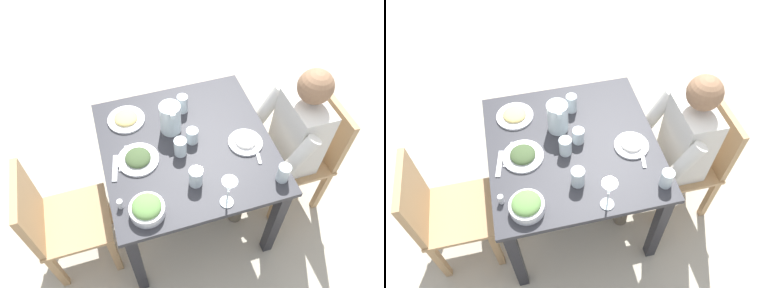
% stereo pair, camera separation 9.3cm
% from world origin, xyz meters
% --- Properties ---
extents(ground_plane, '(8.00, 8.00, 0.00)m').
position_xyz_m(ground_plane, '(0.00, 0.00, 0.00)').
color(ground_plane, '#B7AD99').
extents(dining_table, '(0.95, 0.95, 0.76)m').
position_xyz_m(dining_table, '(0.00, 0.00, 0.64)').
color(dining_table, '#2D2D33').
rests_on(dining_table, ground_plane).
extents(chair_near, '(0.40, 0.40, 0.87)m').
position_xyz_m(chair_near, '(-0.06, -0.79, 0.49)').
color(chair_near, tan).
rests_on(chair_near, ground_plane).
extents(chair_far, '(0.40, 0.40, 0.87)m').
position_xyz_m(chair_far, '(-0.10, 0.79, 0.49)').
color(chair_far, tan).
rests_on(chair_far, ground_plane).
extents(diner_near, '(0.48, 0.53, 1.16)m').
position_xyz_m(diner_near, '(-0.06, -0.59, 0.64)').
color(diner_near, silver).
rests_on(diner_near, ground_plane).
extents(water_pitcher, '(0.16, 0.12, 0.19)m').
position_xyz_m(water_pitcher, '(0.14, 0.05, 0.86)').
color(water_pitcher, silver).
rests_on(water_pitcher, dining_table).
extents(salad_bowl, '(0.17, 0.17, 0.09)m').
position_xyz_m(salad_bowl, '(-0.35, 0.30, 0.80)').
color(salad_bowl, white).
rests_on(salad_bowl, dining_table).
extents(plate_fries, '(0.22, 0.22, 0.04)m').
position_xyz_m(plate_fries, '(0.28, 0.29, 0.77)').
color(plate_fries, white).
rests_on(plate_fries, dining_table).
extents(plate_dolmas, '(0.22, 0.22, 0.05)m').
position_xyz_m(plate_dolmas, '(-0.02, 0.28, 0.78)').
color(plate_dolmas, white).
rests_on(plate_dolmas, dining_table).
extents(plate_yoghurt, '(0.19, 0.19, 0.04)m').
position_xyz_m(plate_yoghurt, '(-0.08, -0.32, 0.78)').
color(plate_yoghurt, white).
rests_on(plate_yoghurt, dining_table).
extents(water_glass_far_left, '(0.07, 0.07, 0.09)m').
position_xyz_m(water_glass_far_left, '(0.02, -0.04, 0.80)').
color(water_glass_far_left, silver).
rests_on(water_glass_far_left, dining_table).
extents(water_glass_far_right, '(0.07, 0.07, 0.11)m').
position_xyz_m(water_glass_far_right, '(-0.04, 0.05, 0.81)').
color(water_glass_far_right, silver).
rests_on(water_glass_far_right, dining_table).
extents(water_glass_near_right, '(0.07, 0.07, 0.11)m').
position_xyz_m(water_glass_near_right, '(-0.25, 0.03, 0.81)').
color(water_glass_near_right, silver).
rests_on(water_glass_near_right, dining_table).
extents(water_glass_center, '(0.07, 0.07, 0.10)m').
position_xyz_m(water_glass_center, '(-0.36, -0.41, 0.81)').
color(water_glass_center, silver).
rests_on(water_glass_center, dining_table).
extents(water_glass_by_pitcher, '(0.07, 0.07, 0.11)m').
position_xyz_m(water_glass_by_pitcher, '(0.26, -0.05, 0.82)').
color(water_glass_by_pitcher, silver).
rests_on(water_glass_by_pitcher, dining_table).
extents(wine_glass, '(0.08, 0.08, 0.20)m').
position_xyz_m(wine_glass, '(-0.41, -0.09, 0.90)').
color(wine_glass, silver).
rests_on(wine_glass, dining_table).
extents(salt_shaker, '(0.03, 0.03, 0.05)m').
position_xyz_m(salt_shaker, '(-0.28, 0.42, 0.79)').
color(salt_shaker, white).
rests_on(salt_shaker, dining_table).
extents(fork_near, '(0.17, 0.06, 0.01)m').
position_xyz_m(fork_near, '(-0.04, 0.41, 0.76)').
color(fork_near, silver).
rests_on(fork_near, dining_table).
extents(knife_near, '(0.19, 0.05, 0.01)m').
position_xyz_m(knife_near, '(-0.15, -0.36, 0.76)').
color(knife_near, silver).
rests_on(knife_near, dining_table).
extents(fork_far, '(0.17, 0.09, 0.01)m').
position_xyz_m(fork_far, '(0.01, 0.35, 0.76)').
color(fork_far, silver).
rests_on(fork_far, dining_table).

